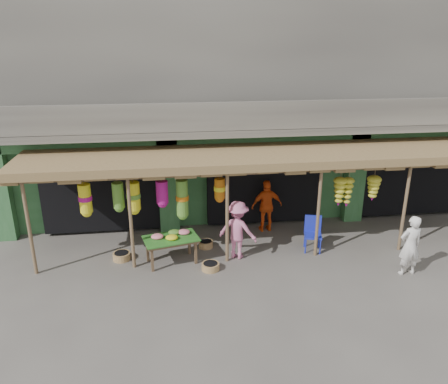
{
  "coord_description": "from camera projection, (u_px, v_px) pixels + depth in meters",
  "views": [
    {
      "loc": [
        -3.01,
        -10.7,
        5.84
      ],
      "look_at": [
        -1.42,
        1.0,
        1.57
      ],
      "focal_mm": 35.0,
      "sensor_mm": 36.0,
      "label": 1
    }
  ],
  "objects": [
    {
      "name": "building",
      "position": [
        249.0,
        107.0,
        15.72
      ],
      "size": [
        16.4,
        6.8,
        7.0
      ],
      "color": "gray",
      "rests_on": "ground"
    },
    {
      "name": "basket_right",
      "position": [
        206.0,
        244.0,
        12.69
      ],
      "size": [
        0.47,
        0.47,
        0.19
      ],
      "primitive_type": "cylinder",
      "rotation": [
        0.0,
        0.0,
        0.12
      ],
      "color": "#A8824E",
      "rests_on": "ground"
    },
    {
      "name": "basket_left",
      "position": [
        122.0,
        256.0,
        11.99
      ],
      "size": [
        0.6,
        0.6,
        0.2
      ],
      "primitive_type": "cylinder",
      "rotation": [
        0.0,
        0.0,
        0.29
      ],
      "color": "olive",
      "rests_on": "ground"
    },
    {
      "name": "person_front",
      "position": [
        410.0,
        246.0,
        11.04
      ],
      "size": [
        0.62,
        0.43,
        1.62
      ],
      "primitive_type": "imported",
      "rotation": [
        0.0,
        0.0,
        3.21
      ],
      "color": "silver",
      "rests_on": "ground"
    },
    {
      "name": "ground",
      "position": [
        279.0,
        254.0,
        12.33
      ],
      "size": [
        80.0,
        80.0,
        0.0
      ],
      "primitive_type": "plane",
      "color": "#514C47",
      "rests_on": "ground"
    },
    {
      "name": "person_vendor",
      "position": [
        267.0,
        206.0,
        13.54
      ],
      "size": [
        1.01,
        0.49,
        1.67
      ],
      "primitive_type": "imported",
      "rotation": [
        0.0,
        0.0,
        3.22
      ],
      "color": "#E85015",
      "rests_on": "ground"
    },
    {
      "name": "person_shopper",
      "position": [
        238.0,
        230.0,
        11.89
      ],
      "size": [
        1.23,
        1.05,
        1.65
      ],
      "primitive_type": "imported",
      "rotation": [
        0.0,
        0.0,
        2.64
      ],
      "color": "#CE6D96",
      "rests_on": "ground"
    },
    {
      "name": "flower_table",
      "position": [
        171.0,
        239.0,
        11.68
      ],
      "size": [
        1.58,
        1.14,
        0.86
      ],
      "rotation": [
        0.0,
        0.0,
        0.23
      ],
      "color": "brown",
      "rests_on": "ground"
    },
    {
      "name": "basket_mid",
      "position": [
        210.0,
        266.0,
        11.48
      ],
      "size": [
        0.52,
        0.52,
        0.18
      ],
      "primitive_type": "cylinder",
      "rotation": [
        0.0,
        0.0,
        -0.11
      ],
      "color": "olive",
      "rests_on": "ground"
    },
    {
      "name": "blue_chair",
      "position": [
        313.0,
        231.0,
        12.43
      ],
      "size": [
        0.58,
        0.59,
        1.0
      ],
      "rotation": [
        0.0,
        0.0,
        -0.25
      ],
      "color": "#1B26B0",
      "rests_on": "ground"
    },
    {
      "name": "awning",
      "position": [
        270.0,
        159.0,
        12.18
      ],
      "size": [
        14.0,
        2.7,
        2.79
      ],
      "color": "brown",
      "rests_on": "ground"
    }
  ]
}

